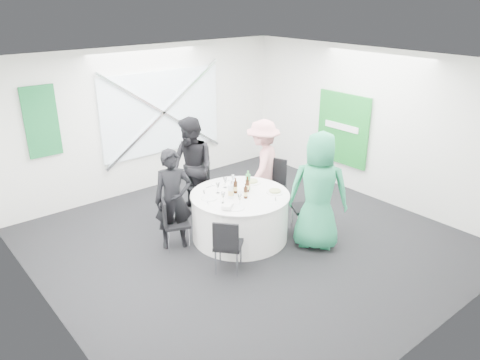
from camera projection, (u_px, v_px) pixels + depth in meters
floor at (248, 242)px, 7.45m from camera, size 6.00×6.00×0.00m
ceiling at (249, 63)px, 6.40m from camera, size 6.00×6.00×0.00m
wall_back at (148, 119)px, 9.07m from camera, size 6.00×0.00×6.00m
wall_front at (439, 234)px, 4.78m from camera, size 6.00×0.00×6.00m
wall_left at (42, 216)px, 5.15m from camera, size 0.00×6.00×6.00m
wall_right at (371, 125)px, 8.69m from camera, size 0.00×6.00×6.00m
window_panel at (162, 112)px, 9.18m from camera, size 2.60×0.03×1.60m
window_brace_a at (164, 113)px, 9.15m from camera, size 2.63×0.05×1.84m
window_brace_b at (164, 113)px, 9.15m from camera, size 2.63×0.05×1.84m
green_banner at (41, 122)px, 7.74m from camera, size 0.55×0.04×1.20m
green_sign at (343, 129)px, 9.16m from camera, size 0.05×1.20×1.40m
banquet_table at (240, 216)px, 7.45m from camera, size 1.56×1.56×0.76m
chair_back at (203, 182)px, 8.24m from camera, size 0.48×0.49×0.99m
chair_back_left at (171, 220)px, 7.09m from camera, size 0.50×0.49×0.83m
chair_back_right at (272, 181)px, 8.29m from camera, size 0.57×0.57×0.97m
chair_front_right at (310, 203)px, 7.59m from camera, size 0.55×0.55×0.88m
chair_front_left at (227, 243)px, 6.45m from camera, size 0.53×0.53×0.83m
person_man_back_left at (173, 199)px, 7.06m from camera, size 0.68×0.59×1.57m
person_man_back at (192, 168)px, 8.05m from camera, size 0.54×0.89×1.76m
person_woman_pink at (263, 165)px, 8.35m from camera, size 1.17×0.97×1.65m
person_woman_green at (318, 191)px, 7.01m from camera, size 1.01×1.07×1.84m
plate_back at (218, 183)px, 7.71m from camera, size 0.25×0.25×0.01m
plate_back_left at (209, 198)px, 7.16m from camera, size 0.26×0.26×0.01m
plate_back_right at (252, 182)px, 7.75m from camera, size 0.29×0.29×0.04m
plate_front_right at (275, 192)px, 7.37m from camera, size 0.28×0.28×0.04m
plate_front_left at (236, 208)px, 6.84m from camera, size 0.25×0.25×0.01m
napkin at (228, 206)px, 6.81m from camera, size 0.23×0.22×0.05m
beer_bottle_a at (232, 190)px, 7.23m from camera, size 0.06×0.06×0.24m
beer_bottle_b at (235, 187)px, 7.32m from camera, size 0.06×0.06×0.25m
beer_bottle_c at (247, 186)px, 7.37m from camera, size 0.06×0.06×0.26m
beer_bottle_d at (246, 193)px, 7.14m from camera, size 0.06×0.06×0.24m
green_water_bottle at (248, 182)px, 7.44m from camera, size 0.08×0.08×0.32m
clear_water_bottle at (231, 192)px, 7.13m from camera, size 0.08×0.08×0.29m
wine_glass_a at (225, 180)px, 7.51m from camera, size 0.07×0.07×0.17m
wine_glass_b at (223, 195)px, 6.96m from camera, size 0.07×0.07×0.17m
wine_glass_c at (218, 186)px, 7.31m from camera, size 0.07×0.07×0.17m
wine_glass_d at (240, 198)px, 6.89m from camera, size 0.07×0.07×0.17m
wine_glass_e at (233, 178)px, 7.61m from camera, size 0.07×0.07×0.17m
fork_a at (227, 181)px, 7.80m from camera, size 0.15×0.02×0.01m
knife_a at (209, 187)px, 7.58m from camera, size 0.15×0.02×0.01m
fork_b at (276, 199)px, 7.13m from camera, size 0.11×0.12×0.01m
knife_b at (274, 190)px, 7.46m from camera, size 0.11×0.12×0.01m
fork_c at (204, 192)px, 7.38m from camera, size 0.09×0.14×0.01m
knife_c at (207, 202)px, 7.03m from camera, size 0.08×0.14×0.01m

